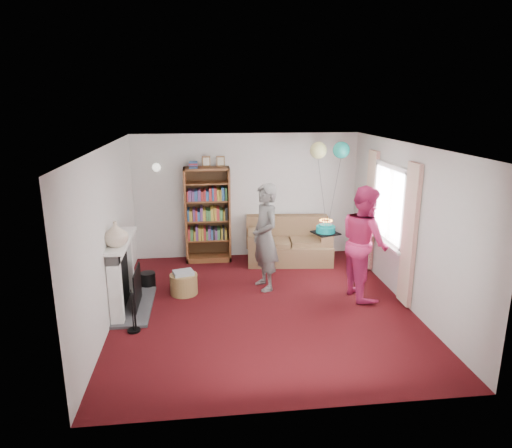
{
  "coord_description": "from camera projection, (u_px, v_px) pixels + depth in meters",
  "views": [
    {
      "loc": [
        -0.88,
        -6.5,
        3.13
      ],
      "look_at": [
        -0.04,
        0.6,
        1.18
      ],
      "focal_mm": 32.0,
      "sensor_mm": 36.0,
      "label": 1
    }
  ],
  "objects": [
    {
      "name": "ceiling",
      "position": [
        264.0,
        145.0,
        6.49
      ],
      "size": [
        4.5,
        5.0,
        0.01
      ],
      "primitive_type": "cube",
      "color": "white",
      "rests_on": "wall_back"
    },
    {
      "name": "wicker_basket",
      "position": [
        184.0,
        283.0,
        7.57
      ],
      "size": [
        0.45,
        0.45,
        0.4
      ],
      "rotation": [
        0.0,
        0.0,
        0.28
      ],
      "color": "#A2824B",
      "rests_on": "ground"
    },
    {
      "name": "bookcase",
      "position": [
        208.0,
        215.0,
        9.02
      ],
      "size": [
        0.89,
        0.42,
        2.08
      ],
      "color": "#472B14",
      "rests_on": "ground"
    },
    {
      "name": "window_bay",
      "position": [
        388.0,
        218.0,
        7.66
      ],
      "size": [
        0.14,
        2.02,
        2.2
      ],
      "color": "white",
      "rests_on": "ground"
    },
    {
      "name": "wall_left",
      "position": [
        108.0,
        235.0,
        6.56
      ],
      "size": [
        0.02,
        5.0,
        2.5
      ],
      "primitive_type": "cube",
      "color": "silver",
      "rests_on": "ground"
    },
    {
      "name": "wall_sconce",
      "position": [
        156.0,
        167.0,
        8.72
      ],
      "size": [
        0.16,
        0.23,
        0.16
      ],
      "color": "gold",
      "rests_on": "ground"
    },
    {
      "name": "ground",
      "position": [
        263.0,
        306.0,
        7.15
      ],
      "size": [
        5.0,
        5.0,
        0.0
      ],
      "primitive_type": "plane",
      "color": "#360908",
      "rests_on": "ground"
    },
    {
      "name": "balloons",
      "position": [
        330.0,
        150.0,
        8.51
      ],
      "size": [
        0.76,
        0.32,
        1.72
      ],
      "color": "#3F3F3F",
      "rests_on": "ground"
    },
    {
      "name": "person_striped",
      "position": [
        265.0,
        237.0,
        7.62
      ],
      "size": [
        0.59,
        0.75,
        1.81
      ],
      "primitive_type": "imported",
      "rotation": [
        0.0,
        0.0,
        -1.3
      ],
      "color": "black",
      "rests_on": "ground"
    },
    {
      "name": "fireplace",
      "position": [
        126.0,
        277.0,
        6.96
      ],
      "size": [
        0.55,
        1.8,
        1.12
      ],
      "color": "#3F3F42",
      "rests_on": "ground"
    },
    {
      "name": "birthday_cake",
      "position": [
        326.0,
        229.0,
        7.24
      ],
      "size": [
        0.36,
        0.36,
        0.22
      ],
      "rotation": [
        0.0,
        0.0,
        0.33
      ],
      "color": "black",
      "rests_on": "ground"
    },
    {
      "name": "mantel_vase",
      "position": [
        116.0,
        234.0,
        6.42
      ],
      "size": [
        0.39,
        0.39,
        0.36
      ],
      "primitive_type": "imported",
      "rotation": [
        0.0,
        0.0,
        0.13
      ],
      "color": "beige",
      "rests_on": "fireplace"
    },
    {
      "name": "person_magenta",
      "position": [
        364.0,
        242.0,
        7.32
      ],
      "size": [
        0.79,
        0.97,
        1.84
      ],
      "primitive_type": "imported",
      "rotation": [
        0.0,
        0.0,
        1.68
      ],
      "color": "#BE265C",
      "rests_on": "ground"
    },
    {
      "name": "wall_back",
      "position": [
        247.0,
        196.0,
        9.22
      ],
      "size": [
        4.5,
        0.02,
        2.5
      ],
      "primitive_type": "cube",
      "color": "silver",
      "rests_on": "ground"
    },
    {
      "name": "sofa",
      "position": [
        289.0,
        244.0,
        9.13
      ],
      "size": [
        1.64,
        0.87,
        0.87
      ],
      "rotation": [
        0.0,
        0.0,
        -0.1
      ],
      "color": "olive",
      "rests_on": "ground"
    },
    {
      "name": "wall_right",
      "position": [
        407.0,
        225.0,
        7.07
      ],
      "size": [
        0.02,
        5.0,
        2.5
      ],
      "primitive_type": "cube",
      "color": "silver",
      "rests_on": "ground"
    }
  ]
}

